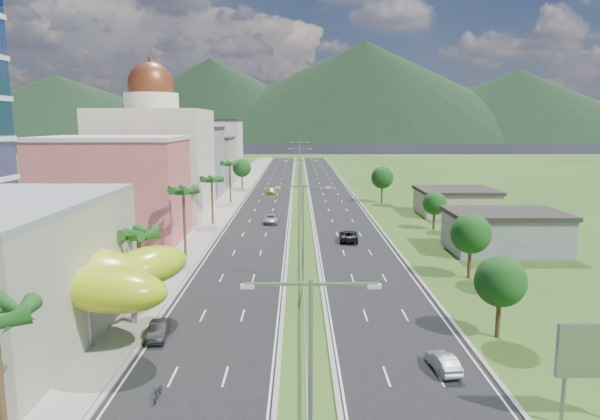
{
  "coord_description": "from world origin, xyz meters",
  "views": [
    {
      "loc": [
        -0.54,
        -47.03,
        17.65
      ],
      "look_at": [
        -0.31,
        17.59,
        7.0
      ],
      "focal_mm": 32.0,
      "sensor_mm": 36.0,
      "label": 1
    }
  ],
  "objects": [
    {
      "name": "ground",
      "position": [
        0.0,
        0.0,
        0.0
      ],
      "size": [
        500.0,
        500.0,
        0.0
      ],
      "primitive_type": "plane",
      "color": "#2D5119",
      "rests_on": "ground"
    },
    {
      "name": "road_left",
      "position": [
        -7.5,
        90.0,
        0.02
      ],
      "size": [
        11.0,
        260.0,
        0.04
      ],
      "primitive_type": "cube",
      "color": "black",
      "rests_on": "ground"
    },
    {
      "name": "road_right",
      "position": [
        7.5,
        90.0,
        0.02
      ],
      "size": [
        11.0,
        260.0,
        0.04
      ],
      "primitive_type": "cube",
      "color": "black",
      "rests_on": "ground"
    },
    {
      "name": "sidewalk_left",
      "position": [
        -17.0,
        90.0,
        0.06
      ],
      "size": [
        7.0,
        260.0,
        0.12
      ],
      "primitive_type": "cube",
      "color": "gray",
      "rests_on": "ground"
    },
    {
      "name": "median_guardrail",
      "position": [
        0.0,
        71.99,
        0.62
      ],
      "size": [
        0.1,
        216.06,
        0.76
      ],
      "color": "gray",
      "rests_on": "ground"
    },
    {
      "name": "streetlight_median_a",
      "position": [
        0.0,
        -25.0,
        6.75
      ],
      "size": [
        6.04,
        0.25,
        11.0
      ],
      "color": "gray",
      "rests_on": "ground"
    },
    {
      "name": "streetlight_median_b",
      "position": [
        0.0,
        10.0,
        6.75
      ],
      "size": [
        6.04,
        0.25,
        11.0
      ],
      "color": "gray",
      "rests_on": "ground"
    },
    {
      "name": "streetlight_median_c",
      "position": [
        0.0,
        50.0,
        6.75
      ],
      "size": [
        6.04,
        0.25,
        11.0
      ],
      "color": "gray",
      "rests_on": "ground"
    },
    {
      "name": "streetlight_median_d",
      "position": [
        0.0,
        95.0,
        6.75
      ],
      "size": [
        6.04,
        0.25,
        11.0
      ],
      "color": "gray",
      "rests_on": "ground"
    },
    {
      "name": "streetlight_median_e",
      "position": [
        0.0,
        140.0,
        6.75
      ],
      "size": [
        6.04,
        0.25,
        11.0
      ],
      "color": "gray",
      "rests_on": "ground"
    },
    {
      "name": "lime_canopy",
      "position": [
        -20.0,
        -4.0,
        4.99
      ],
      "size": [
        18.0,
        15.0,
        7.4
      ],
      "color": "#AAC913",
      "rests_on": "ground"
    },
    {
      "name": "pink_shophouse",
      "position": [
        -28.0,
        32.0,
        7.5
      ],
      "size": [
        20.0,
        15.0,
        15.0
      ],
      "primitive_type": "cube",
      "color": "#D15F55",
      "rests_on": "ground"
    },
    {
      "name": "domed_building",
      "position": [
        -28.0,
        55.0,
        11.35
      ],
      "size": [
        20.0,
        20.0,
        28.7
      ],
      "color": "beige",
      "rests_on": "ground"
    },
    {
      "name": "midrise_grey",
      "position": [
        -27.0,
        80.0,
        8.0
      ],
      "size": [
        16.0,
        15.0,
        16.0
      ],
      "primitive_type": "cube",
      "color": "gray",
      "rests_on": "ground"
    },
    {
      "name": "midrise_beige",
      "position": [
        -27.0,
        102.0,
        6.5
      ],
      "size": [
        16.0,
        15.0,
        13.0
      ],
      "primitive_type": "cube",
      "color": "#9D9681",
      "rests_on": "ground"
    },
    {
      "name": "midrise_white",
      "position": [
        -27.0,
        125.0,
        9.0
      ],
      "size": [
        16.0,
        15.0,
        18.0
      ],
      "primitive_type": "cube",
      "color": "silver",
      "rests_on": "ground"
    },
    {
      "name": "shed_near",
      "position": [
        28.0,
        25.0,
        2.5
      ],
      "size": [
        15.0,
        10.0,
        5.0
      ],
      "primitive_type": "cube",
      "color": "gray",
      "rests_on": "ground"
    },
    {
      "name": "shed_far",
      "position": [
        30.0,
        55.0,
        2.2
      ],
      "size": [
        14.0,
        12.0,
        4.4
      ],
      "primitive_type": "cube",
      "color": "#9D9681",
      "rests_on": "ground"
    },
    {
      "name": "palm_tree_b",
      "position": [
        -15.5,
        2.0,
        7.06
      ],
      "size": [
        3.6,
        3.6,
        8.1
      ],
      "color": "#47301C",
      "rests_on": "ground"
    },
    {
      "name": "palm_tree_c",
      "position": [
        -15.5,
        22.0,
        8.5
      ],
      "size": [
        3.6,
        3.6,
        9.6
      ],
      "color": "#47301C",
      "rests_on": "ground"
    },
    {
      "name": "palm_tree_d",
      "position": [
        -15.5,
        45.0,
        7.54
      ],
      "size": [
        3.6,
        3.6,
        8.6
      ],
      "color": "#47301C",
      "rests_on": "ground"
    },
    {
      "name": "palm_tree_e",
      "position": [
        -15.5,
        70.0,
        8.31
      ],
      "size": [
        3.6,
        3.6,
        9.4
      ],
      "color": "#47301C",
      "rests_on": "ground"
    },
    {
      "name": "leafy_tree_lfar",
      "position": [
        -15.5,
        95.0,
        5.58
      ],
      "size": [
        4.9,
        4.9,
        8.05
      ],
      "color": "#47301C",
      "rests_on": "ground"
    },
    {
      "name": "leafy_tree_ra",
      "position": [
        16.0,
        -5.0,
        4.78
      ],
      "size": [
        4.2,
        4.2,
        6.9
      ],
      "color": "#47301C",
      "rests_on": "ground"
    },
    {
      "name": "leafy_tree_rb",
      "position": [
        19.0,
        12.0,
        5.18
      ],
      "size": [
        4.55,
        4.55,
        7.47
      ],
      "color": "#47301C",
      "rests_on": "ground"
    },
    {
      "name": "leafy_tree_rc",
      "position": [
        22.0,
        40.0,
        4.37
      ],
      "size": [
        3.85,
        3.85,
        6.33
      ],
      "color": "#47301C",
      "rests_on": "ground"
    },
    {
      "name": "leafy_tree_rd",
      "position": [
        18.0,
        70.0,
        5.58
      ],
      "size": [
        4.9,
        4.9,
        8.05
      ],
      "color": "#47301C",
      "rests_on": "ground"
    },
    {
      "name": "mountain_ridge",
      "position": [
        60.0,
        450.0,
        0.0
      ],
      "size": [
        860.0,
        140.0,
        90.0
      ],
      "primitive_type": null,
      "color": "black",
      "rests_on": "ground"
    },
    {
      "name": "car_dark_left",
      "position": [
        -12.08,
        -5.19,
        0.71
      ],
      "size": [
        1.87,
        4.21,
        1.34
      ],
      "primitive_type": "imported",
      "rotation": [
        0.0,
        0.0,
        0.11
      ],
      "color": "black",
      "rests_on": "road_left"
    },
    {
      "name": "car_silver_mid_left",
      "position": [
        -5.22,
        45.78,
        0.8
      ],
      "size": [
        2.85,
        5.62,
        1.52
      ],
      "primitive_type": "imported",
      "rotation": [
        0.0,
        0.0,
        -0.06
      ],
      "color": "#929499",
      "rests_on": "road_left"
    },
    {
      "name": "car_yellow_far_left",
      "position": [
        -7.21,
        85.16,
        0.73
      ],
      "size": [
        2.26,
        4.88,
        1.38
      ],
      "primitive_type": "imported",
      "rotation": [
        0.0,
        0.0,
        0.07
      ],
      "color": "gold",
      "rests_on": "road_left"
    },
    {
      "name": "car_silver_right",
      "position": [
        9.84,
        -11.12,
        0.69
      ],
      "size": [
        1.9,
        4.07,
        1.29
      ],
      "primitive_type": "imported",
      "rotation": [
        0.0,
        0.0,
        3.28
      ],
      "color": "#A5A8AC",
      "rests_on": "road_right"
    },
    {
      "name": "car_dark_far_right",
      "position": [
        7.02,
        31.22,
        0.85
      ],
      "size": [
        3.09,
        6.01,
        1.62
      ],
      "primitive_type": "imported",
      "rotation": [
        0.0,
        0.0,
        3.07
      ],
      "color": "black",
      "rests_on": "road_right"
    },
    {
      "name": "motorcycle",
      "position": [
        -9.59,
        -14.94,
        0.63
      ],
      "size": [
        0.56,
        1.85,
        1.18
      ],
      "primitive_type": "imported",
      "rotation": [
        0.0,
        0.0,
        0.0
      ],
      "color": "black",
      "rests_on": "road_left"
    }
  ]
}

